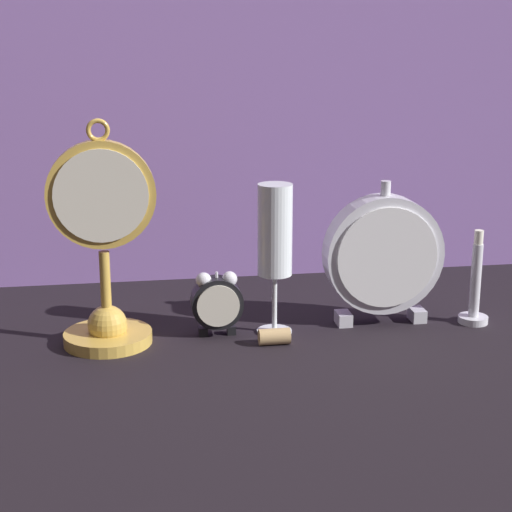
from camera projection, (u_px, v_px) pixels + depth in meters
ground_plane at (265, 345)px, 1.15m from camera, size 4.00×4.00×0.00m
fabric_backdrop_drape at (232, 35)px, 1.35m from camera, size 1.48×0.01×0.79m
pocket_watch_on_stand at (104, 261)px, 1.12m from camera, size 0.14×0.12×0.30m
alarm_clock_twin_bell at (217, 301)px, 1.17m from camera, size 0.07×0.03×0.09m
mantel_clock_silver at (383, 255)px, 1.20m from camera, size 0.17×0.04×0.21m
champagne_flute at (275, 239)px, 1.16m from camera, size 0.05×0.05×0.21m
brass_candlestick at (475, 293)px, 1.22m from camera, size 0.04×0.04×0.14m
wine_cork at (274, 336)px, 1.15m from camera, size 0.04×0.02×0.02m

